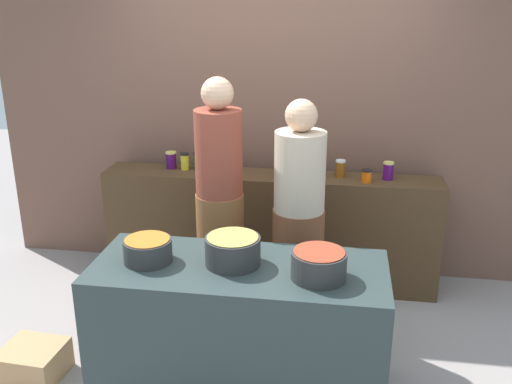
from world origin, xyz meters
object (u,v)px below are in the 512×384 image
object	(u,v)px
preserve_jar_5	(312,171)
cooking_pot_left	(148,250)
preserve_jar_2	(199,161)
preserve_jar_0	(171,160)
bread_crate	(33,362)
cooking_pot_center	(233,250)
preserve_jar_3	(220,163)
preserve_jar_7	(367,176)
preserve_jar_6	(340,168)
preserve_jar_1	(185,161)
cook_in_cap	(298,229)
cooking_pot_right	(319,265)
preserve_jar_8	(388,171)
cook_with_tongs	(220,214)
preserve_jar_4	(290,168)

from	to	relation	value
preserve_jar_5	cooking_pot_left	distance (m)	1.64
preserve_jar_2	preserve_jar_5	distance (m)	0.94
preserve_jar_0	bread_crate	xyz separation A→B (m)	(-0.47, -1.56, -0.90)
preserve_jar_2	cooking_pot_center	world-z (taller)	preserve_jar_2
preserve_jar_3	preserve_jar_7	size ratio (longest dim) A/B	1.40
preserve_jar_3	cooking_pot_center	size ratio (longest dim) A/B	0.43
preserve_jar_0	preserve_jar_6	distance (m)	1.38
preserve_jar_1	cook_in_cap	world-z (taller)	cook_in_cap
bread_crate	cooking_pot_right	bearing A→B (deg)	0.90
preserve_jar_5	preserve_jar_6	world-z (taller)	preserve_jar_6
cooking_pot_center	cook_in_cap	size ratio (longest dim) A/B	0.19
cook_in_cap	bread_crate	bearing A→B (deg)	-151.28
preserve_jar_8	preserve_jar_7	bearing A→B (deg)	-150.37
cooking_pot_left	cook_with_tongs	world-z (taller)	cook_with_tongs
preserve_jar_3	cook_with_tongs	distance (m)	0.68
preserve_jar_4	bread_crate	size ratio (longest dim) A/B	0.36
preserve_jar_5	cook_in_cap	world-z (taller)	cook_in_cap
preserve_jar_3	preserve_jar_7	distance (m)	1.17
preserve_jar_1	preserve_jar_7	distance (m)	1.47
preserve_jar_3	bread_crate	bearing A→B (deg)	-119.98
preserve_jar_4	preserve_jar_8	world-z (taller)	preserve_jar_8
preserve_jar_1	preserve_jar_2	distance (m)	0.11
cooking_pot_right	cook_with_tongs	size ratio (longest dim) A/B	0.17
preserve_jar_2	preserve_jar_4	xyz separation A→B (m)	(0.75, -0.07, -0.00)
preserve_jar_1	cooking_pot_center	world-z (taller)	preserve_jar_1
preserve_jar_1	preserve_jar_6	xyz separation A→B (m)	(1.26, -0.01, 0.00)
preserve_jar_1	preserve_jar_2	size ratio (longest dim) A/B	0.96
preserve_jar_6	cooking_pot_left	world-z (taller)	preserve_jar_6
preserve_jar_0	cooking_pot_right	bearing A→B (deg)	-49.99
preserve_jar_0	cooking_pot_center	bearing A→B (deg)	-61.11
preserve_jar_6	cooking_pot_center	size ratio (longest dim) A/B	0.43
cooking_pot_center	preserve_jar_0	bearing A→B (deg)	118.89
preserve_jar_2	preserve_jar_1	bearing A→B (deg)	-169.59
preserve_jar_2	preserve_jar_3	bearing A→B (deg)	-10.24
preserve_jar_5	preserve_jar_4	bearing A→B (deg)	175.79
preserve_jar_0	cook_with_tongs	bearing A→B (deg)	-50.54
preserve_jar_8	preserve_jar_0	bearing A→B (deg)	178.96
preserve_jar_4	cook_with_tongs	size ratio (longest dim) A/B	0.08
preserve_jar_1	cooking_pot_right	distance (m)	1.92
cooking_pot_left	cooking_pot_center	xyz separation A→B (m)	(0.49, 0.04, 0.02)
preserve_jar_1	cook_with_tongs	size ratio (longest dim) A/B	0.08
preserve_jar_0	preserve_jar_6	size ratio (longest dim) A/B	1.03
preserve_jar_1	preserve_jar_6	world-z (taller)	same
preserve_jar_2	cooking_pot_center	size ratio (longest dim) A/B	0.45
preserve_jar_1	preserve_jar_8	xyz separation A→B (m)	(1.63, -0.02, 0.00)
preserve_jar_6	preserve_jar_7	bearing A→B (deg)	-27.22
preserve_jar_5	cook_with_tongs	bearing A→B (deg)	-136.15
preserve_jar_3	bread_crate	size ratio (longest dim) A/B	0.37
cooking_pot_center	bread_crate	size ratio (longest dim) A/B	0.87
preserve_jar_4	cooking_pot_center	xyz separation A→B (m)	(-0.19, -1.37, -0.09)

